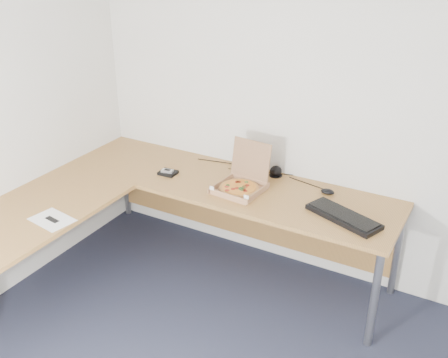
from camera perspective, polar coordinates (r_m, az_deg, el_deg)
The scene contains 11 objects.
room_shell at distance 2.29m, azimuth -5.91°, elevation -4.89°, with size 3.50×3.50×2.50m, color silver, non-canonical shape.
desk at distance 3.67m, azimuth -7.47°, elevation -2.25°, with size 2.50×2.20×0.73m.
pizza_box at distance 3.69m, azimuth 1.77°, elevation -0.69°, with size 0.31×0.36×0.31m.
drinking_glass at distance 3.80m, azimuth 4.22°, elevation 0.42°, with size 0.06×0.06×0.11m, color silver.
keyboard at distance 3.43m, azimuth 12.76°, elevation -3.99°, with size 0.49×0.17×0.03m, color black.
mouse at distance 3.71m, azimuth 11.11°, elevation -1.34°, with size 0.10×0.06×0.03m, color black.
wallet at distance 3.96m, azimuth -6.06°, elevation 0.68°, with size 0.13×0.11×0.02m, color black.
phone at distance 3.94m, azimuth -6.13°, elevation 0.87°, with size 0.09×0.05×0.02m, color #B2B5BA.
paper_sheet at distance 3.51m, azimuth -18.06°, elevation -4.19°, with size 0.27×0.19×0.00m, color white.
dome_speaker at distance 3.91m, azimuth 5.62°, elevation 0.92°, with size 0.10×0.10×0.08m, color black.
cable_bundle at distance 3.98m, azimuth 3.94°, elevation 0.78°, with size 0.54×0.04×0.01m, color black, non-canonical shape.
Camera 1 is at (1.16, -1.59, 2.41)m, focal length 42.37 mm.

